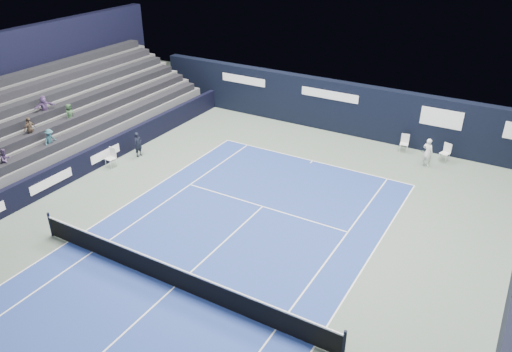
{
  "coord_description": "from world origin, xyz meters",
  "views": [
    {
      "loc": [
        9.54,
        -10.56,
        11.87
      ],
      "look_at": [
        -0.53,
        6.71,
        1.3
      ],
      "focal_mm": 35.0,
      "sensor_mm": 36.0,
      "label": 1
    }
  ],
  "objects_px": {
    "folding_chair_back_b": "(446,151)",
    "tennis_player": "(428,152)",
    "tennis_net": "(174,276)",
    "folding_chair_back_a": "(405,142)",
    "line_judge_chair": "(112,156)"
  },
  "relations": [
    {
      "from": "folding_chair_back_b",
      "to": "tennis_player",
      "type": "distance_m",
      "value": 1.36
    },
    {
      "from": "folding_chair_back_b",
      "to": "tennis_net",
      "type": "bearing_deg",
      "value": -92.75
    },
    {
      "from": "folding_chair_back_a",
      "to": "line_judge_chair",
      "type": "relative_size",
      "value": 0.95
    },
    {
      "from": "folding_chair_back_b",
      "to": "tennis_player",
      "type": "xyz_separation_m",
      "value": [
        -0.74,
        -1.12,
        0.21
      ]
    },
    {
      "from": "tennis_net",
      "to": "tennis_player",
      "type": "xyz_separation_m",
      "value": [
        5.4,
        14.36,
        0.27
      ]
    },
    {
      "from": "folding_chair_back_b",
      "to": "tennis_net",
      "type": "height_order",
      "value": "tennis_net"
    },
    {
      "from": "tennis_net",
      "to": "tennis_player",
      "type": "bearing_deg",
      "value": 69.39
    },
    {
      "from": "line_judge_chair",
      "to": "tennis_player",
      "type": "xyz_separation_m",
      "value": [
        14.27,
        8.38,
        0.19
      ]
    },
    {
      "from": "line_judge_chair",
      "to": "tennis_net",
      "type": "relative_size",
      "value": 0.08
    },
    {
      "from": "line_judge_chair",
      "to": "folding_chair_back_b",
      "type": "bearing_deg",
      "value": 37.89
    },
    {
      "from": "folding_chair_back_a",
      "to": "tennis_net",
      "type": "relative_size",
      "value": 0.08
    },
    {
      "from": "folding_chair_back_a",
      "to": "line_judge_chair",
      "type": "height_order",
      "value": "line_judge_chair"
    },
    {
      "from": "line_judge_chair",
      "to": "tennis_net",
      "type": "xyz_separation_m",
      "value": [
        8.87,
        -5.98,
        -0.09
      ]
    },
    {
      "from": "folding_chair_back_b",
      "to": "line_judge_chair",
      "type": "bearing_deg",
      "value": -128.79
    },
    {
      "from": "folding_chair_back_a",
      "to": "tennis_player",
      "type": "xyz_separation_m",
      "value": [
        1.52,
        -1.26,
        0.21
      ]
    }
  ]
}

